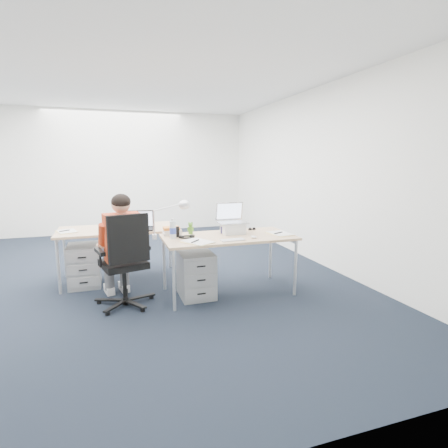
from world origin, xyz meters
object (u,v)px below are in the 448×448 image
(office_chair, at_px, (125,280))
(drawer_pedestal_far, at_px, (84,265))
(desk_lamp, at_px, (166,219))
(drawer_pedestal_near, at_px, (196,274))
(headphones, at_px, (187,236))
(computer_mouse, at_px, (254,237))
(book_stack, at_px, (172,231))
(dark_laptop, at_px, (139,220))
(seated_person, at_px, (120,248))
(far_cup, at_px, (144,223))
(desk_near, at_px, (228,240))
(silver_laptop, at_px, (233,219))
(bear_figurine, at_px, (191,228))
(cordless_phone, at_px, (178,232))
(sunglasses, at_px, (252,229))
(water_bottle, at_px, (173,229))
(can_koozie, at_px, (223,229))
(wireless_keyboard, at_px, (233,240))
(desk_far, at_px, (119,232))

(office_chair, distance_m, drawer_pedestal_far, 1.00)
(office_chair, relative_size, desk_lamp, 2.31)
(drawer_pedestal_near, relative_size, headphones, 2.79)
(computer_mouse, xyz_separation_m, desk_lamp, (-0.99, 0.33, 0.22))
(book_stack, bearing_deg, dark_laptop, 128.57)
(seated_person, xyz_separation_m, far_cup, (0.36, 0.88, 0.13))
(headphones, xyz_separation_m, far_cup, (-0.41, 0.98, 0.03))
(desk_near, xyz_separation_m, drawer_pedestal_near, (-0.42, 0.01, -0.41))
(silver_laptop, distance_m, bear_figurine, 0.55)
(cordless_phone, bearing_deg, book_stack, 101.81)
(dark_laptop, relative_size, far_cup, 4.01)
(sunglasses, bearing_deg, bear_figurine, -178.93)
(desk_near, height_order, book_stack, book_stack)
(drawer_pedestal_near, bearing_deg, desk_near, -1.53)
(office_chair, bearing_deg, drawer_pedestal_far, 104.38)
(cordless_phone, height_order, desk_lamp, desk_lamp)
(drawer_pedestal_near, bearing_deg, computer_mouse, -20.01)
(far_cup, bearing_deg, silver_laptop, -41.43)
(book_stack, bearing_deg, cordless_phone, -76.26)
(seated_person, xyz_separation_m, drawer_pedestal_far, (-0.46, 0.70, -0.37))
(desk_lamp, relative_size, dark_laptop, 1.28)
(computer_mouse, distance_m, dark_laptop, 1.59)
(sunglasses, bearing_deg, office_chair, -168.63)
(water_bottle, height_order, dark_laptop, dark_laptop)
(headphones, bearing_deg, water_bottle, 175.73)
(seated_person, relative_size, bear_figurine, 8.31)
(desk_near, xyz_separation_m, water_bottle, (-0.68, 0.06, 0.17))
(drawer_pedestal_far, bearing_deg, water_bottle, -36.61)
(desk_lamp, xyz_separation_m, dark_laptop, (-0.26, 0.64, -0.10))
(desk_lamp, distance_m, dark_laptop, 0.70)
(drawer_pedestal_near, bearing_deg, water_bottle, 168.65)
(office_chair, distance_m, water_bottle, 0.80)
(bear_figurine, xyz_separation_m, desk_lamp, (-0.33, -0.17, 0.16))
(headphones, bearing_deg, computer_mouse, -20.05)
(bear_figurine, relative_size, sunglasses, 1.46)
(drawer_pedestal_near, relative_size, can_koozie, 5.55)
(wireless_keyboard, distance_m, water_bottle, 0.73)
(cordless_phone, relative_size, dark_laptop, 0.36)
(computer_mouse, distance_m, cordless_phone, 0.92)
(drawer_pedestal_near, height_order, sunglasses, sunglasses)
(desk_near, xyz_separation_m, desk_lamp, (-0.75, 0.10, 0.28))
(drawer_pedestal_near, xyz_separation_m, silver_laptop, (0.52, 0.11, 0.65))
(office_chair, distance_m, computer_mouse, 1.57)
(silver_laptop, relative_size, sunglasses, 3.64)
(office_chair, height_order, far_cup, office_chair)
(drawer_pedestal_far, bearing_deg, far_cup, 12.51)
(far_cup, bearing_deg, desk_far, -166.32)
(bear_figurine, distance_m, sunglasses, 0.84)
(bear_figurine, height_order, far_cup, bear_figurine)
(seated_person, distance_m, can_koozie, 1.28)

